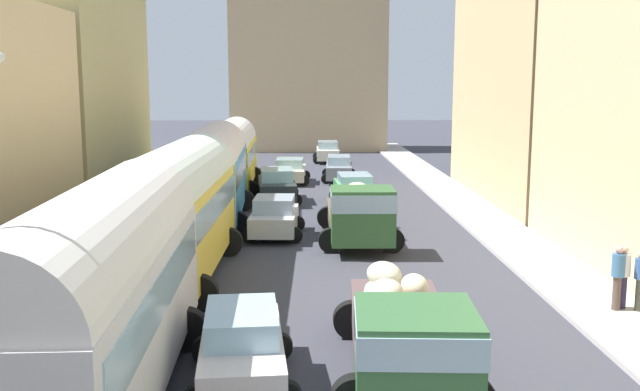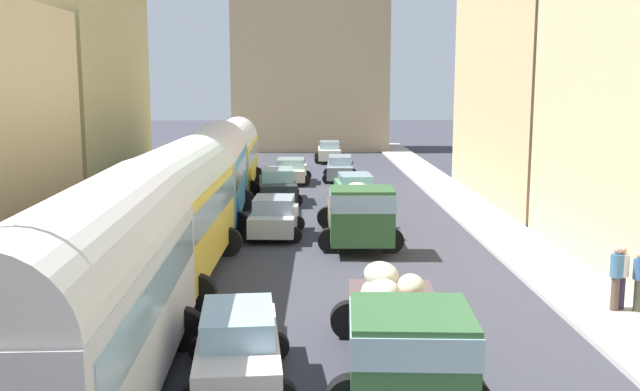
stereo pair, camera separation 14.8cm
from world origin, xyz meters
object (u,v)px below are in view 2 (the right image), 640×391
at_px(car_4, 274,217).
at_px(pedestrian_3, 616,276).
at_px(car_5, 277,185).
at_px(pedestrian_2, 639,278).
at_px(car_6, 291,171).
at_px(pedestrian_1, 621,275).
at_px(car_1, 340,168).
at_px(car_2, 329,152).
at_px(car_0, 355,189).
at_px(parked_bus_1, 177,205).
at_px(parked_bus_0, 92,289).
at_px(cargo_truck_0, 402,334).
at_px(parked_bus_3, 232,152).
at_px(cargo_truck_1, 359,213).
at_px(car_3, 238,347).

xyz_separation_m(car_4, pedestrian_3, (9.30, -9.90, 0.28)).
distance_m(car_4, car_5, 8.18).
bearing_deg(pedestrian_2, car_6, 110.69).
xyz_separation_m(car_5, pedestrian_1, (9.64, -17.94, 0.20)).
bearing_deg(pedestrian_3, pedestrian_1, 34.51).
height_order(car_1, pedestrian_2, pedestrian_2).
bearing_deg(car_2, car_0, -88.34).
bearing_deg(car_6, car_4, -91.75).
height_order(parked_bus_1, car_1, parked_bus_1).
xyz_separation_m(parked_bus_0, cargo_truck_0, (5.80, 0.74, -1.18)).
bearing_deg(car_5, car_1, 64.93).
bearing_deg(car_4, pedestrian_2, -45.38).
relative_size(parked_bus_1, cargo_truck_0, 1.34).
bearing_deg(parked_bus_0, cargo_truck_0, 7.24).
distance_m(parked_bus_3, car_2, 15.37).
bearing_deg(pedestrian_3, parked_bus_0, -156.41).
relative_size(car_1, pedestrian_1, 2.43).
bearing_deg(car_2, pedestrian_3, -80.30).
relative_size(parked_bus_0, pedestrian_3, 5.28).
height_order(car_5, pedestrian_1, pedestrian_1).
bearing_deg(parked_bus_3, parked_bus_0, -90.00).
distance_m(cargo_truck_0, pedestrian_3, 7.71).
distance_m(parked_bus_0, cargo_truck_0, 5.96).
bearing_deg(pedestrian_2, parked_bus_3, 119.99).
height_order(parked_bus_3, pedestrian_3, parked_bus_3).
bearing_deg(pedestrian_2, car_0, 109.83).
xyz_separation_m(car_2, pedestrian_1, (6.33, -35.73, 0.25)).
xyz_separation_m(cargo_truck_0, cargo_truck_1, (0.17, 12.94, 0.03)).
bearing_deg(pedestrian_2, car_3, -158.17).
relative_size(car_4, pedestrian_1, 2.03).
bearing_deg(pedestrian_3, parked_bus_3, 118.97).
height_order(car_2, pedestrian_1, pedestrian_1).
height_order(parked_bus_0, car_6, parked_bus_0).
bearing_deg(car_0, car_5, 163.73).
relative_size(parked_bus_3, pedestrian_2, 5.13).
height_order(car_0, pedestrian_2, pedestrian_2).
distance_m(parked_bus_1, car_5, 14.65).
distance_m(parked_bus_1, car_3, 8.42).
bearing_deg(pedestrian_1, car_4, 134.22).
relative_size(car_3, car_6, 1.06).
height_order(car_3, car_6, car_3).
relative_size(car_0, car_2, 1.07).
relative_size(car_0, pedestrian_1, 2.38).
height_order(parked_bus_0, pedestrian_2, parked_bus_0).
bearing_deg(car_1, car_5, -115.07).
relative_size(car_3, car_4, 1.14).
xyz_separation_m(parked_bus_0, car_6, (3.19, 30.08, -1.62)).
bearing_deg(pedestrian_2, pedestrian_3, 170.10).
bearing_deg(car_2, pedestrian_1, -79.96).
height_order(car_0, car_4, car_4).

